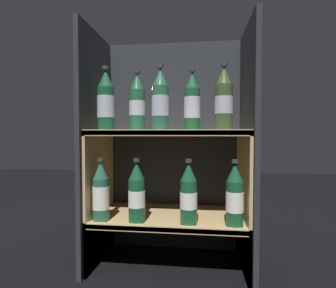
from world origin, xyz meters
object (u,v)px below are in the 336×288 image
object	(u,v)px
bottle_upper_front_1	(160,101)
bottle_upper_front_2	(224,100)
bottle_lower_front_1	(137,194)
bottle_lower_front_0	(101,193)
bottle_upper_back_0	(137,104)
bottle_upper_front_0	(106,102)
bottle_upper_back_1	(192,103)
bottle_lower_front_2	(189,195)
bottle_lower_front_3	(235,197)

from	to	relation	value
bottle_upper_front_1	bottle_upper_front_2	xyz separation A→B (m)	(0.24, -0.00, 0.00)
bottle_lower_front_1	bottle_lower_front_0	bearing A→B (deg)	-180.00
bottle_upper_back_0	bottle_lower_front_0	distance (m)	0.40
bottle_upper_back_0	bottle_upper_front_0	bearing A→B (deg)	-145.60
bottle_upper_back_0	bottle_upper_back_1	distance (m)	0.23
bottle_upper_front_0	bottle_upper_back_1	size ratio (longest dim) A/B	1.00
bottle_upper_back_0	bottle_lower_front_1	bearing A→B (deg)	-79.00
bottle_upper_back_0	bottle_upper_back_1	size ratio (longest dim) A/B	1.00
bottle_lower_front_2	bottle_lower_front_0	bearing A→B (deg)	180.00
bottle_lower_front_0	bottle_upper_front_2	bearing A→B (deg)	-0.00
bottle_upper_front_1	bottle_lower_front_2	distance (m)	0.38
bottle_upper_back_1	bottle_lower_front_3	bearing A→B (deg)	-24.56
bottle_upper_back_0	bottle_lower_front_1	size ratio (longest dim) A/B	1.00
bottle_upper_front_1	bottle_lower_front_2	world-z (taller)	bottle_upper_front_1
bottle_lower_front_0	bottle_lower_front_3	world-z (taller)	same
bottle_upper_front_2	bottle_lower_front_0	world-z (taller)	bottle_upper_front_2
bottle_lower_front_0	bottle_lower_front_1	xyz separation A→B (m)	(0.15, 0.00, 0.00)
bottle_lower_front_0	bottle_lower_front_3	distance (m)	0.53
bottle_upper_front_0	bottle_upper_front_1	size ratio (longest dim) A/B	1.00
bottle_upper_front_2	bottle_lower_front_1	bearing A→B (deg)	180.00
bottle_upper_back_1	bottle_lower_front_0	size ratio (longest dim) A/B	1.00
bottle_upper_back_0	bottle_lower_front_1	xyz separation A→B (m)	(0.01, -0.08, -0.37)
bottle_lower_front_1	bottle_lower_front_2	xyz separation A→B (m)	(0.21, -0.00, 0.00)
bottle_upper_front_1	bottle_lower_front_3	bearing A→B (deg)	0.00
bottle_lower_front_3	bottle_lower_front_0	bearing A→B (deg)	-180.00
bottle_lower_front_1	bottle_lower_front_3	distance (m)	0.38
bottle_upper_front_2	bottle_lower_front_0	xyz separation A→B (m)	(-0.49, 0.00, -0.37)
bottle_upper_back_1	bottle_lower_front_3	world-z (taller)	bottle_upper_back_1
bottle_upper_front_0	bottle_upper_back_0	world-z (taller)	same
bottle_upper_front_2	bottle_lower_front_2	bearing A→B (deg)	180.00
bottle_upper_front_2	bottle_lower_front_0	bearing A→B (deg)	180.00
bottle_upper_back_1	bottle_upper_front_0	bearing A→B (deg)	-167.56
bottle_upper_front_0	bottle_lower_front_2	bearing A→B (deg)	0.00
bottle_upper_front_1	bottle_lower_front_1	world-z (taller)	bottle_upper_front_1
bottle_upper_back_1	bottle_lower_front_0	xyz separation A→B (m)	(-0.36, -0.08, -0.37)
bottle_lower_front_2	bottle_upper_back_0	bearing A→B (deg)	161.17
bottle_upper_back_0	bottle_lower_front_1	world-z (taller)	bottle_upper_back_0
bottle_upper_front_1	bottle_lower_front_0	world-z (taller)	bottle_upper_front_1
bottle_upper_front_2	bottle_upper_front_1	bearing A→B (deg)	180.00
bottle_upper_front_2	bottle_lower_front_3	bearing A→B (deg)	0.00
bottle_upper_front_0	bottle_upper_front_2	distance (m)	0.46
bottle_upper_front_1	bottle_upper_back_1	bearing A→B (deg)	31.81
bottle_lower_front_0	bottle_lower_front_1	world-z (taller)	same
bottle_upper_back_0	bottle_lower_front_2	world-z (taller)	bottle_upper_back_0
bottle_upper_front_0	bottle_upper_front_2	xyz separation A→B (m)	(0.46, -0.00, 0.00)
bottle_upper_front_1	bottle_upper_front_0	bearing A→B (deg)	180.00
bottle_upper_back_0	bottle_lower_front_0	xyz separation A→B (m)	(-0.13, -0.08, -0.37)
bottle_upper_front_1	bottle_lower_front_1	size ratio (longest dim) A/B	1.00
bottle_lower_front_3	bottle_upper_front_0	bearing A→B (deg)	-180.00
bottle_upper_front_0	bottle_upper_front_1	distance (m)	0.22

